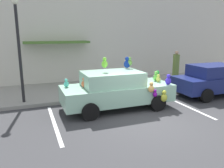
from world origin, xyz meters
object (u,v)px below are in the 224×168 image
object	(u,v)px
parked_sedan_behind	(215,80)
pedestrian_near_shopfront	(176,67)
street_lamp_post	(18,41)
teddy_bear_on_sidewalk	(101,85)
plush_covered_car	(117,89)

from	to	relation	value
parked_sedan_behind	pedestrian_near_shopfront	distance (m)	3.11
street_lamp_post	pedestrian_near_shopfront	xyz separation A→B (m)	(8.88, 1.42, -1.74)
street_lamp_post	teddy_bear_on_sidewalk	bearing A→B (deg)	7.79
teddy_bear_on_sidewalk	pedestrian_near_shopfront	distance (m)	5.34
plush_covered_car	teddy_bear_on_sidewalk	xyz separation A→B (m)	(0.07, 2.30, -0.33)
plush_covered_car	pedestrian_near_shopfront	size ratio (longest dim) A/B	2.45
parked_sedan_behind	street_lamp_post	bearing A→B (deg)	169.30
parked_sedan_behind	pedestrian_near_shopfront	size ratio (longest dim) A/B	2.32
teddy_bear_on_sidewalk	plush_covered_car	bearing A→B (deg)	-91.72
teddy_bear_on_sidewalk	pedestrian_near_shopfront	bearing A→B (deg)	9.99
plush_covered_car	parked_sedan_behind	world-z (taller)	plush_covered_car
street_lamp_post	parked_sedan_behind	bearing A→B (deg)	-10.70
plush_covered_car	street_lamp_post	xyz separation A→B (m)	(-3.58, 1.80, 1.93)
plush_covered_car	parked_sedan_behind	bearing A→B (deg)	1.22
teddy_bear_on_sidewalk	street_lamp_post	distance (m)	4.32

